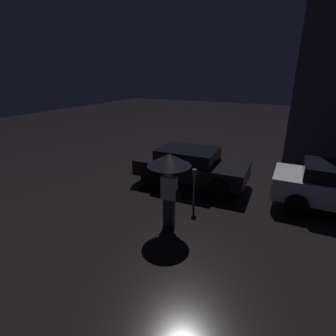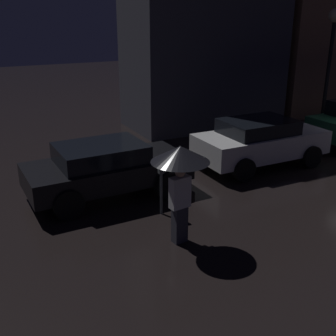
{
  "view_description": "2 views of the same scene",
  "coord_description": "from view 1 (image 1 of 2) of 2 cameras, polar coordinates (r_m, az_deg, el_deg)",
  "views": [
    {
      "loc": [
        -5.73,
        -7.07,
        3.89
      ],
      "look_at": [
        -9.16,
        -0.08,
        1.05
      ],
      "focal_mm": 28.0,
      "sensor_mm": 36.0,
      "label": 1
    },
    {
      "loc": [
        -12.0,
        -7.98,
        4.33
      ],
      "look_at": [
        -8.08,
        -0.29,
        1.11
      ],
      "focal_mm": 45.0,
      "sensor_mm": 36.0,
      "label": 2
    }
  ],
  "objects": [
    {
      "name": "parking_meter",
      "position": [
        7.93,
        5.72,
        -3.37
      ],
      "size": [
        0.12,
        0.1,
        1.21
      ],
      "color": "#4C5154",
      "rests_on": "ground"
    },
    {
      "name": "pedestrian_with_umbrella",
      "position": [
        6.59,
        0.26,
        0.05
      ],
      "size": [
        1.12,
        1.12,
        2.0
      ],
      "rotation": [
        0.0,
        0.0,
        0.13
      ],
      "color": "#383842",
      "rests_on": "ground"
    },
    {
      "name": "parked_car_black",
      "position": [
        9.56,
        4.93,
        0.62
      ],
      "size": [
        4.01,
        1.97,
        1.33
      ],
      "rotation": [
        0.0,
        0.0,
        0.02
      ],
      "color": "black",
      "rests_on": "ground"
    }
  ]
}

